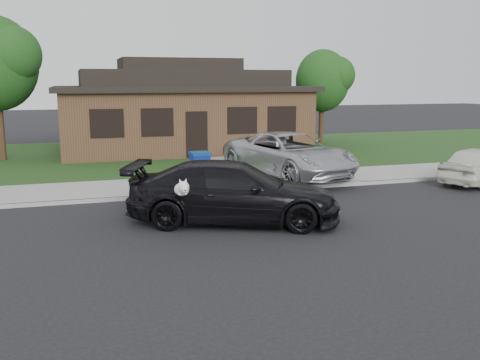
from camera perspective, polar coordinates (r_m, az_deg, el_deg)
name	(u,v)px	position (r m, az deg, el deg)	size (l,w,h in m)	color
ground	(138,230)	(13.62, -10.79, -5.27)	(120.00, 120.00, 0.00)	black
sidewalk	(121,189)	(18.45, -12.62, -0.98)	(60.00, 3.00, 0.12)	gray
curb	(125,199)	(16.98, -12.18, -1.95)	(60.00, 0.12, 0.12)	gray
lawn	(106,157)	(26.32, -14.11, 2.38)	(60.00, 13.00, 0.13)	#193814
driveway	(245,160)	(24.46, 0.49, 2.11)	(4.50, 13.00, 0.14)	gray
sedan	(234,192)	(13.92, -0.68, -1.33)	(5.94, 4.11, 1.60)	black
minivan	(289,154)	(20.19, 5.27, 2.77)	(2.67, 5.80, 1.61)	#B1B4B9
recycling_bin	(200,167)	(18.72, -4.29, 1.34)	(0.69, 0.73, 1.10)	navy
house	(180,110)	(28.59, -6.46, 7.43)	(12.60, 8.60, 4.65)	#422B1C
tree_1	(325,80)	(30.59, 9.10, 10.53)	(3.15, 3.00, 5.25)	#332114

